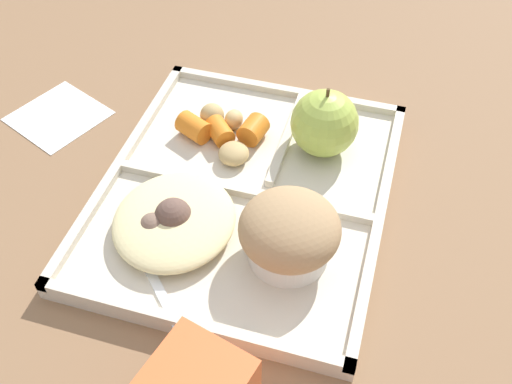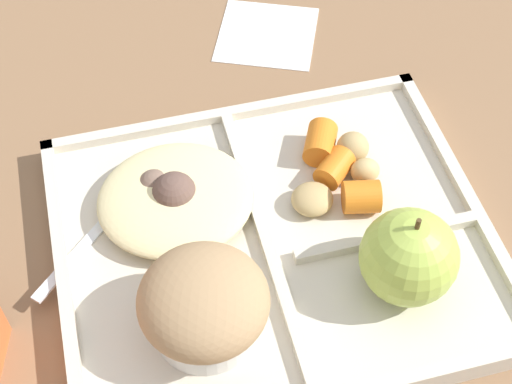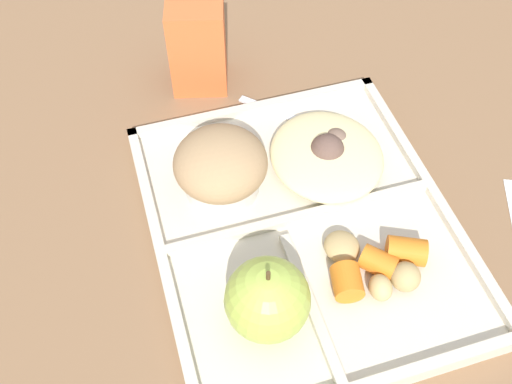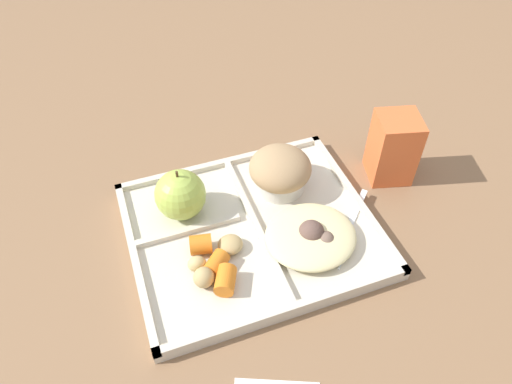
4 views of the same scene
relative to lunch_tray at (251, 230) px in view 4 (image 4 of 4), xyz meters
The scene contains 15 objects.
ground 0.01m from the lunch_tray, 17.41° to the right, with size 6.00×6.00×0.00m, color #846042.
lunch_tray is the anchor object (origin of this frame).
green_apple 0.11m from the lunch_tray, 142.82° to the left, with size 0.07×0.07×0.08m.
bran_muffin 0.10m from the lunch_tray, 42.35° to the left, with size 0.09×0.09×0.07m.
carrot_slice_near_corner 0.10m from the lunch_tray, 128.13° to the right, with size 0.03×0.03×0.04m, color orange.
carrot_slice_tilted 0.08m from the lunch_tray, 142.60° to the right, with size 0.02×0.02×0.03m, color orange.
carrot_slice_diagonal 0.08m from the lunch_tray, 169.46° to the right, with size 0.03×0.03×0.03m, color orange.
potato_chunk_corner 0.11m from the lunch_tray, 142.64° to the right, with size 0.03×0.03×0.03m, color tan.
potato_chunk_golden 0.05m from the lunch_tray, 147.02° to the right, with size 0.03×0.03×0.02m, color tan.
potato_chunk_wedge 0.10m from the lunch_tray, 155.22° to the right, with size 0.02×0.02×0.02m, color tan.
egg_noodle_pile 0.09m from the lunch_tray, 36.29° to the right, with size 0.13×0.12×0.02m, color beige.
meatball_side 0.09m from the lunch_tray, 36.13° to the right, with size 0.04×0.04×0.04m, color brown.
meatball_front 0.11m from the lunch_tray, 38.49° to the right, with size 0.03×0.03×0.03m, color #755B4C.
plastic_fork 0.14m from the lunch_tray, 23.25° to the right, with size 0.12×0.12×0.00m.
milk_carton 0.26m from the lunch_tray, ahead, with size 0.06×0.06×0.11m, color orange.
Camera 4 is at (-0.14, -0.41, 0.54)m, focal length 33.44 mm.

